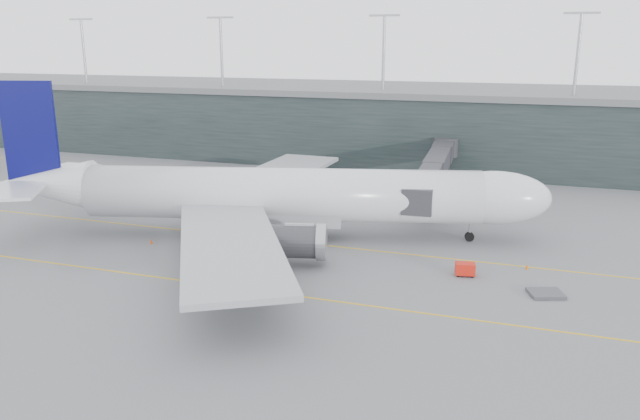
% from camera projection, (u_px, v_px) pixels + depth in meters
% --- Properties ---
extents(ground, '(320.00, 320.00, 0.00)m').
position_uv_depth(ground, '(263.00, 229.00, 84.19)').
color(ground, '#55555A').
rests_on(ground, ground).
extents(taxiline_a, '(160.00, 0.25, 0.02)m').
position_uv_depth(taxiline_a, '(250.00, 237.00, 80.53)').
color(taxiline_a, gold).
rests_on(taxiline_a, ground).
extents(taxiline_b, '(160.00, 0.25, 0.02)m').
position_uv_depth(taxiline_b, '(187.00, 281.00, 65.90)').
color(taxiline_b, gold).
rests_on(taxiline_b, ground).
extents(taxiline_lead_main, '(0.25, 60.00, 0.02)m').
position_uv_depth(taxiline_lead_main, '(341.00, 197.00, 100.93)').
color(taxiline_lead_main, gold).
rests_on(taxiline_lead_main, ground).
extents(terminal, '(240.00, 36.00, 29.00)m').
position_uv_depth(terminal, '(370.00, 121.00, 135.21)').
color(terminal, black).
rests_on(terminal, ground).
extents(main_aircraft, '(69.70, 64.24, 19.78)m').
position_uv_depth(main_aircraft, '(279.00, 195.00, 79.31)').
color(main_aircraft, silver).
rests_on(main_aircraft, ground).
extents(jet_bridge, '(6.44, 48.96, 7.45)m').
position_uv_depth(jet_bridge, '(440.00, 163.00, 100.37)').
color(jet_bridge, '#2E2D33').
rests_on(jet_bridge, ground).
extents(gse_cart, '(2.30, 1.69, 1.42)m').
position_uv_depth(gse_cart, '(465.00, 269.00, 67.25)').
color(gse_cart, red).
rests_on(gse_cart, ground).
extents(baggage_dolly, '(3.97, 3.57, 0.33)m').
position_uv_depth(baggage_dolly, '(546.00, 293.00, 62.23)').
color(baggage_dolly, '#3C3D42').
rests_on(baggage_dolly, ground).
extents(uld_a, '(2.45, 2.18, 1.87)m').
position_uv_depth(uld_a, '(262.00, 201.00, 94.88)').
color(uld_a, '#333337').
rests_on(uld_a, ground).
extents(uld_b, '(2.21, 1.81, 1.94)m').
position_uv_depth(uld_b, '(286.00, 201.00, 94.94)').
color(uld_b, '#333337').
rests_on(uld_b, ground).
extents(uld_c, '(2.34, 1.93, 2.01)m').
position_uv_depth(uld_c, '(284.00, 202.00, 94.14)').
color(uld_c, '#333337').
rests_on(uld_c, ground).
extents(cone_nose, '(0.39, 0.39, 0.62)m').
position_uv_depth(cone_nose, '(527.00, 267.00, 69.26)').
color(cone_nose, '#CC580B').
rests_on(cone_nose, ground).
extents(cone_wing_stbd, '(0.44, 0.44, 0.70)m').
position_uv_depth(cone_wing_stbd, '(273.00, 287.00, 63.38)').
color(cone_wing_stbd, '#D4580B').
rests_on(cone_wing_stbd, ground).
extents(cone_wing_port, '(0.39, 0.39, 0.62)m').
position_uv_depth(cone_wing_port, '(345.00, 215.00, 89.88)').
color(cone_wing_port, red).
rests_on(cone_wing_port, ground).
extents(cone_tail, '(0.40, 0.40, 0.64)m').
position_uv_depth(cone_tail, '(151.00, 241.00, 77.95)').
color(cone_tail, '#F24F0D').
rests_on(cone_tail, ground).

